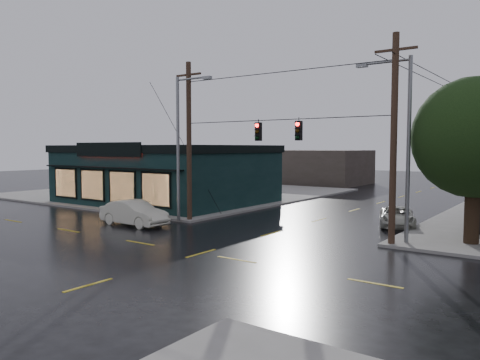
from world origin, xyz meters
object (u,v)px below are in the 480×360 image
Objects in this scene: corner_tree at (475,138)px; utility_pole_nw at (190,222)px; utility_pole_ne at (391,246)px; sedan_cream at (134,213)px; suv_silver at (397,217)px.

utility_pole_nw is at bearing -171.90° from corner_tree.
utility_pole_ne is 2.17× the size of sedan_cream.
corner_tree is 6.49m from utility_pole_ne.
utility_pole_nw is 1.00× the size of utility_pole_ne.
suv_silver is (-4.67, 3.63, -4.62)m from corner_tree.
utility_pole_ne is (13.00, 0.00, 0.00)m from utility_pole_nw.
utility_pole_ne reaches higher than sedan_cream.
utility_pole_nw is at bearing 180.00° from utility_pole_ne.
utility_pole_ne is at bearing -143.64° from corner_tree.
utility_pole_ne is (-3.11, -2.29, -5.22)m from corner_tree.
suv_silver is at bearing 27.38° from utility_pole_nw.
sedan_cream is (-1.72, -3.13, 0.77)m from utility_pole_nw.
sedan_cream is (-14.72, -3.13, 0.77)m from utility_pole_ne.
sedan_cream is at bearing -163.09° from corner_tree.
corner_tree reaches higher than suv_silver.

